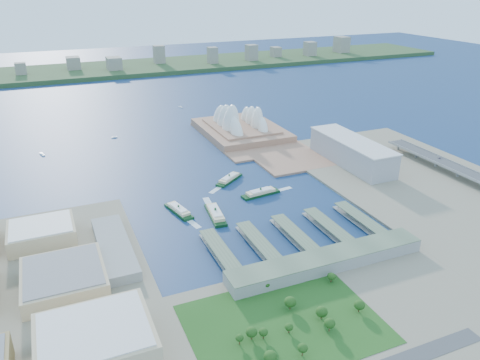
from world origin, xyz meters
name	(u,v)px	position (x,y,z in m)	size (l,w,h in m)	color
ground	(253,212)	(0.00, 0.00, 0.00)	(3000.00, 3000.00, 0.00)	#10284A
west_land	(23,322)	(-250.00, -105.00, 1.50)	(220.00, 390.00, 3.00)	gray
south_land	(362,321)	(0.00, -210.00, 1.50)	(720.00, 180.00, 3.00)	gray
east_land	(440,193)	(240.00, -50.00, 1.50)	(240.00, 500.00, 3.00)	gray
peninsula	(247,136)	(107.50, 260.00, 1.50)	(135.00, 220.00, 3.00)	#9B6D55
far_shore	(115,69)	(0.00, 980.00, 6.00)	(2200.00, 260.00, 12.00)	#2D4926
opera_house	(241,116)	(105.00, 280.00, 32.00)	(134.00, 180.00, 58.00)	white
toaster_building	(352,152)	(195.00, 80.00, 20.50)	(45.00, 155.00, 35.00)	#95959B
west_buildings	(20,282)	(-250.00, -70.00, 16.50)	(200.00, 280.00, 27.00)	#987E4C
ferry_wharves	(295,235)	(14.00, -75.00, 4.65)	(184.00, 90.00, 9.30)	#51614A
terminal_building	(327,261)	(15.00, -135.00, 9.00)	(200.00, 28.00, 12.00)	gray
park	(284,315)	(-60.00, -190.00, 11.00)	(150.00, 110.00, 16.00)	#194714
far_skyline	(114,59)	(0.00, 960.00, 39.50)	(1900.00, 140.00, 55.00)	gray
ferry_a	(179,209)	(-81.03, 32.47, 4.75)	(12.80, 50.28, 9.51)	#0D3414
ferry_b	(229,178)	(8.48, 95.48, 4.72)	(12.72, 49.98, 9.45)	#0D3414
ferry_c	(215,212)	(-44.67, 6.34, 5.33)	(14.36, 56.42, 10.67)	#0D3414
ferry_d	(261,192)	(28.18, 37.87, 4.86)	(13.07, 51.35, 9.71)	#0D3414
boat_a	(42,154)	(-222.11, 304.15, 1.51)	(3.92, 15.67, 3.02)	white
boat_b	(114,137)	(-104.66, 346.16, 1.35)	(3.51, 10.04, 2.71)	white
boat_c	(254,110)	(193.01, 415.09, 1.53)	(3.97, 13.60, 3.06)	white
boat_e	(181,107)	(58.80, 498.14, 1.34)	(3.47, 10.91, 2.68)	white
car_c	(440,158)	(304.00, 18.95, 15.57)	(2.02, 4.97, 1.44)	slate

